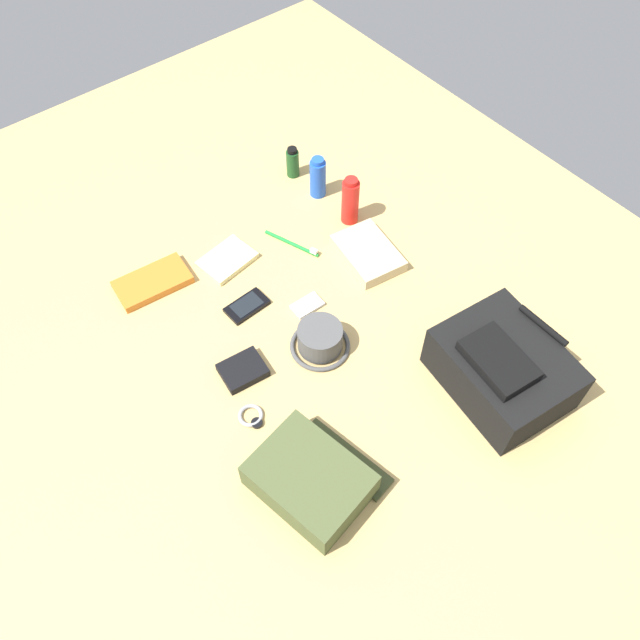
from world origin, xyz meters
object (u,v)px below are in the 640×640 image
object	(u,v)px
toiletry_pouch	(311,479)
bucket_hat	(320,340)
media_player	(307,305)
folded_towel	(368,253)
backpack	(503,368)
wallet	(243,370)
wristwatch	(251,416)
deodorant_spray	(318,178)
cell_phone	(247,306)
shampoo_bottle	(293,162)
toothbrush	(295,244)
paperback_novel	(153,282)
sunscreen_spray	(350,201)
notepad	(227,260)

from	to	relation	value
toiletry_pouch	bucket_hat	xyz separation A→B (m)	(-0.28, 0.25, -0.01)
media_player	folded_towel	bearing A→B (deg)	96.85
bucket_hat	backpack	bearing A→B (deg)	37.26
bucket_hat	wallet	size ratio (longest dim) A/B	1.44
toiletry_pouch	wristwatch	bearing A→B (deg)	-178.37
deodorant_spray	cell_phone	world-z (taller)	deodorant_spray
backpack	shampoo_bottle	size ratio (longest dim) A/B	3.29
toiletry_pouch	media_player	xyz separation A→B (m)	(-0.40, 0.31, -0.04)
toothbrush	media_player	bearing A→B (deg)	-28.78
wristwatch	wallet	distance (m)	0.13
paperback_novel	backpack	bearing A→B (deg)	31.91
toiletry_pouch	cell_phone	size ratio (longest dim) A/B	2.37
paperback_novel	wristwatch	size ratio (longest dim) A/B	3.01
backpack	toothbrush	size ratio (longest dim) A/B	1.96
sunscreen_spray	notepad	size ratio (longest dim) A/B	1.06
toiletry_pouch	folded_towel	size ratio (longest dim) A/B	1.40
wristwatch	cell_phone	bearing A→B (deg)	146.73
deodorant_spray	folded_towel	world-z (taller)	deodorant_spray
cell_phone	toiletry_pouch	bearing A→B (deg)	-19.31
sunscreen_spray	folded_towel	size ratio (longest dim) A/B	0.80
cell_phone	toothbrush	distance (m)	0.26
cell_phone	wallet	xyz separation A→B (m)	(0.16, -0.13, 0.01)
cell_phone	folded_towel	xyz separation A→B (m)	(0.07, 0.37, 0.01)
paperback_novel	cell_phone	bearing A→B (deg)	34.58
wristwatch	notepad	world-z (taller)	notepad
toothbrush	notepad	distance (m)	0.20
shampoo_bottle	backpack	bearing A→B (deg)	-4.25
sunscreen_spray	toothbrush	world-z (taller)	sunscreen_spray
shampoo_bottle	paperback_novel	bearing A→B (deg)	-79.19
toiletry_pouch	shampoo_bottle	world-z (taller)	shampoo_bottle
paperback_novel	media_player	distance (m)	0.44
paperback_novel	cell_phone	distance (m)	0.28
shampoo_bottle	folded_towel	bearing A→B (deg)	-6.28
toiletry_pouch	sunscreen_spray	distance (m)	0.84
backpack	folded_towel	size ratio (longest dim) A/B	1.71
paperback_novel	wristwatch	distance (m)	0.51
shampoo_bottle	sunscreen_spray	xyz separation A→B (m)	(0.26, 0.01, 0.03)
sunscreen_spray	notepad	world-z (taller)	sunscreen_spray
toothbrush	folded_towel	size ratio (longest dim) A/B	0.87
wallet	folded_towel	xyz separation A→B (m)	(-0.09, 0.50, 0.01)
bucket_hat	wallet	xyz separation A→B (m)	(-0.06, -0.20, -0.02)
deodorant_spray	paperback_novel	xyz separation A→B (m)	(-0.01, -0.58, -0.06)
toothbrush	wristwatch	bearing A→B (deg)	-48.31
deodorant_spray	toothbrush	size ratio (longest dim) A/B	0.79
backpack	sunscreen_spray	xyz separation A→B (m)	(-0.66, 0.08, 0.00)
media_player	wallet	size ratio (longest dim) A/B	0.78
shampoo_bottle	media_player	bearing A→B (deg)	-33.38
cell_phone	deodorant_spray	bearing A→B (deg)	117.52
media_player	wallet	distance (m)	0.26
paperback_novel	folded_towel	world-z (taller)	folded_towel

